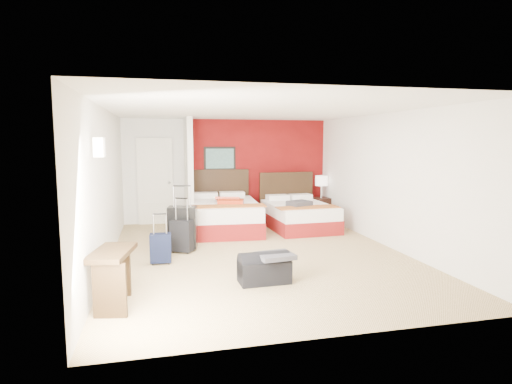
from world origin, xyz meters
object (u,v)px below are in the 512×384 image
object	(u,v)px
table_lamp	(321,187)
suitcase_charcoal	(182,237)
bed_right	(299,216)
red_suitcase_open	(229,201)
suitcase_black	(183,229)
duffel_bag	(264,270)
bed_left	(224,216)
suitcase_navy	(161,250)
nightstand	(321,209)
desk	(113,278)

from	to	relation	value
table_lamp	suitcase_charcoal	world-z (taller)	table_lamp
bed_right	red_suitcase_open	size ratio (longest dim) A/B	2.52
red_suitcase_open	suitcase_black	distance (m)	1.76
bed_right	duffel_bag	distance (m)	3.78
suitcase_charcoal	duffel_bag	size ratio (longest dim) A/B	0.78
bed_left	suitcase_charcoal	bearing A→B (deg)	-117.84
suitcase_navy	suitcase_charcoal	bearing A→B (deg)	61.53
suitcase_black	duffel_bag	bearing A→B (deg)	-53.32
nightstand	duffel_bag	distance (m)	4.98
bed_left	suitcase_charcoal	xyz separation A→B (m)	(-1.01, -1.65, -0.04)
bed_left	nightstand	distance (m)	2.68
nightstand	table_lamp	bearing A→B (deg)	0.00
suitcase_black	desk	bearing A→B (deg)	-100.12
nightstand	table_lamp	distance (m)	0.56
suitcase_navy	bed_left	bearing A→B (deg)	61.19
duffel_bag	desk	size ratio (longest dim) A/B	0.86
suitcase_black	duffel_bag	size ratio (longest dim) A/B	1.08
suitcase_navy	bed_right	bearing A→B (deg)	37.18
bed_left	desk	world-z (taller)	desk
red_suitcase_open	duffel_bag	world-z (taller)	red_suitcase_open
suitcase_charcoal	duffel_bag	xyz separation A→B (m)	(1.03, -1.90, -0.10)
bed_right	table_lamp	world-z (taller)	table_lamp
red_suitcase_open	suitcase_navy	xyz separation A→B (m)	(-1.49, -2.18, -0.45)
suitcase_charcoal	red_suitcase_open	bearing A→B (deg)	82.90
bed_left	desk	distance (m)	4.41
red_suitcase_open	suitcase_black	world-z (taller)	suitcase_black
bed_left	nightstand	size ratio (longest dim) A/B	3.79
red_suitcase_open	suitcase_navy	bearing A→B (deg)	-109.12
nightstand	suitcase_navy	bearing A→B (deg)	-149.25
bed_right	nightstand	world-z (taller)	bed_right
suitcase_navy	red_suitcase_open	bearing A→B (deg)	58.21
suitcase_charcoal	bed_left	bearing A→B (deg)	87.03
bed_right	suitcase_black	distance (m)	2.97
table_lamp	red_suitcase_open	bearing A→B (deg)	-161.69
suitcase_navy	desk	world-z (taller)	desk
nightstand	desk	size ratio (longest dim) A/B	0.68
nightstand	suitcase_black	world-z (taller)	suitcase_black
bed_right	suitcase_navy	size ratio (longest dim) A/B	4.04
bed_right	duffel_bag	bearing A→B (deg)	-118.55
bed_left	suitcase_black	world-z (taller)	suitcase_black
nightstand	suitcase_black	bearing A→B (deg)	-155.01
desk	suitcase_black	bearing A→B (deg)	79.89
table_lamp	duffel_bag	distance (m)	5.02
duffel_bag	desk	world-z (taller)	desk
nightstand	suitcase_charcoal	bearing A→B (deg)	-152.89
suitcase_navy	duffel_bag	xyz separation A→B (m)	(1.41, -1.27, -0.05)
bed_left	suitcase_navy	size ratio (longest dim) A/B	4.58
red_suitcase_open	table_lamp	distance (m)	2.61
red_suitcase_open	suitcase_navy	distance (m)	2.68
bed_left	suitcase_charcoal	distance (m)	1.94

